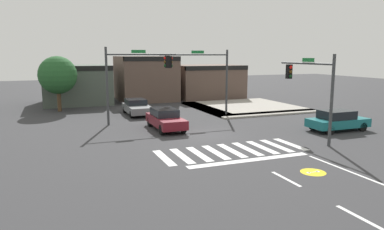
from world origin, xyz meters
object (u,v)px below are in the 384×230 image
Objects in this scene: car_gray at (137,107)px; roadside_tree at (58,75)px; traffic_signal_northwest at (134,72)px; traffic_signal_southeast at (311,82)px; car_teal at (337,120)px; car_maroon at (165,119)px; traffic_signal_northeast at (202,70)px.

car_gray is 8.26m from roadside_tree.
traffic_signal_northwest is 10.04m from roadside_tree.
traffic_signal_southeast reaches higher than car_teal.
roadside_tree reaches higher than car_teal.
car_teal is at bearing 66.43° from car_maroon.
traffic_signal_southeast is at bearing 30.73° from car_gray.
traffic_signal_northeast reaches higher than traffic_signal_southeast.
traffic_signal_northeast is at bearing 17.82° from traffic_signal_southeast.
car_gray is at bearing 30.73° from traffic_signal_southeast.
traffic_signal_northwest is at bearing -154.87° from car_maroon.
traffic_signal_southeast is 4.81m from car_teal.
traffic_signal_northwest reaches higher than traffic_signal_southeast.
traffic_signal_northeast is 1.36× the size of car_gray.
traffic_signal_northwest is at bearing -14.57° from car_gray.
roadside_tree is at bearing -42.66° from car_teal.
car_teal is at bearing 128.89° from traffic_signal_northeast.
roadside_tree is (-5.32, 8.49, -0.61)m from traffic_signal_northwest.
roadside_tree is (-14.23, 17.81, -0.21)m from traffic_signal_southeast.
traffic_signal_northeast is 1.32× the size of car_maroon.
roadside_tree is at bearing 122.07° from traffic_signal_northwest.
traffic_signal_northwest is 0.96× the size of traffic_signal_northeast.
traffic_signal_southeast is 0.87× the size of traffic_signal_northeast.
traffic_signal_northwest is 1.31× the size of car_gray.
roadside_tree is at bearing -125.62° from car_gray.
car_gray is at bearing -36.67° from traffic_signal_northeast.
traffic_signal_northeast is at bearing 53.33° from car_gray.
car_maroon is (-7.44, 6.18, -2.83)m from traffic_signal_southeast.
car_maroon reaches higher than car_teal.
traffic_signal_northwest is at bearing -57.93° from roadside_tree.
car_gray is at bearing -176.40° from car_maroon.
car_maroon is (-11.06, 4.82, 0.02)m from car_teal.
traffic_signal_northeast is (-3.13, 9.72, 0.39)m from traffic_signal_southeast.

